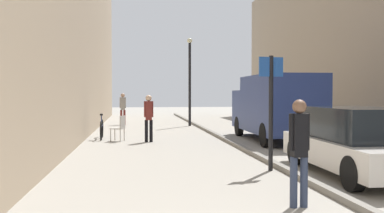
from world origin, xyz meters
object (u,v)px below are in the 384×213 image
at_px(pedestrian_main_foreground, 123,107).
at_px(cafe_chair_near_window, 120,126).
at_px(lamp_post, 190,76).
at_px(bicycle_leaning, 102,129).
at_px(street_sign_post, 271,102).
at_px(delivery_van, 275,106).
at_px(pedestrian_mid_block, 299,145).
at_px(parked_car, 357,142).
at_px(pedestrian_far_crossing, 149,115).

xyz_separation_m(pedestrian_main_foreground, cafe_chair_near_window, (0.12, -8.26, -0.48)).
bearing_deg(lamp_post, bicycle_leaning, -125.25).
bearing_deg(cafe_chair_near_window, lamp_post, -5.94).
relative_size(bicycle_leaning, cafe_chair_near_window, 1.88).
bearing_deg(lamp_post, street_sign_post, -89.57).
xyz_separation_m(bicycle_leaning, cafe_chair_near_window, (0.72, -0.94, 0.17)).
bearing_deg(pedestrian_main_foreground, delivery_van, 125.27).
xyz_separation_m(pedestrian_mid_block, delivery_van, (2.70, 8.89, 0.33)).
xyz_separation_m(parked_car, street_sign_post, (-1.65, 0.76, 0.83)).
bearing_deg(cafe_chair_near_window, delivery_van, -74.26).
xyz_separation_m(pedestrian_far_crossing, bicycle_leaning, (-1.77, 1.33, -0.60)).
relative_size(pedestrian_main_foreground, lamp_post, 0.37).
relative_size(parked_car, street_sign_post, 1.63).
distance_m(delivery_van, cafe_chair_near_window, 5.81).
bearing_deg(parked_car, street_sign_post, 156.64).
bearing_deg(delivery_van, pedestrian_main_foreground, 124.85).
xyz_separation_m(lamp_post, bicycle_leaning, (-4.23, -5.98, -2.34)).
distance_m(pedestrian_main_foreground, street_sign_post, 15.12).
height_order(pedestrian_mid_block, lamp_post, lamp_post).
relative_size(delivery_van, street_sign_post, 2.09).
height_order(delivery_van, lamp_post, lamp_post).
distance_m(street_sign_post, bicycle_leaning, 8.59).
bearing_deg(pedestrian_main_foreground, street_sign_post, 105.82).
bearing_deg(cafe_chair_near_window, pedestrian_mid_block, -141.17).
bearing_deg(lamp_post, parked_car, -82.91).
bearing_deg(pedestrian_mid_block, pedestrian_far_crossing, 102.14).
bearing_deg(delivery_van, street_sign_post, -108.88).
xyz_separation_m(pedestrian_far_crossing, parked_car, (4.21, -6.76, -0.27)).
relative_size(street_sign_post, bicycle_leaning, 1.47).
bearing_deg(pedestrian_mid_block, bicycle_leaning, 109.65).
height_order(street_sign_post, cafe_chair_near_window, street_sign_post).
xyz_separation_m(parked_car, lamp_post, (-1.75, 14.07, 2.01)).
bearing_deg(parked_car, pedestrian_mid_block, -132.97).
height_order(pedestrian_mid_block, pedestrian_far_crossing, pedestrian_far_crossing).
relative_size(pedestrian_main_foreground, parked_car, 0.42).
bearing_deg(pedestrian_mid_block, cafe_chair_near_window, 107.59).
distance_m(pedestrian_far_crossing, cafe_chair_near_window, 1.20).
distance_m(delivery_van, bicycle_leaning, 6.69).
bearing_deg(delivery_van, cafe_chair_near_window, 175.95).
xyz_separation_m(lamp_post, cafe_chair_near_window, (-3.51, -6.92, -2.18)).
distance_m(lamp_post, bicycle_leaning, 7.69).
xyz_separation_m(pedestrian_mid_block, bicycle_leaning, (-3.76, 10.35, -0.57)).
bearing_deg(parked_car, lamp_post, 98.51).
height_order(pedestrian_main_foreground, delivery_van, delivery_van).
height_order(street_sign_post, lamp_post, lamp_post).
relative_size(pedestrian_main_foreground, street_sign_post, 0.68).
height_order(pedestrian_far_crossing, street_sign_post, street_sign_post).
height_order(delivery_van, parked_car, delivery_van).
xyz_separation_m(pedestrian_main_foreground, lamp_post, (3.63, -1.34, 1.70)).
xyz_separation_m(pedestrian_mid_block, lamp_post, (0.46, 16.33, 1.77)).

